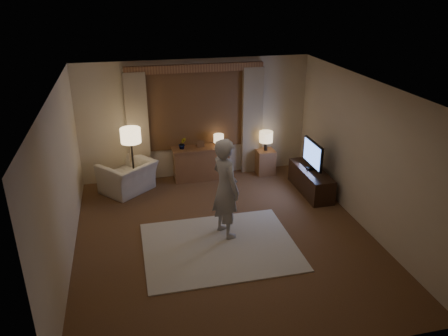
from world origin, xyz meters
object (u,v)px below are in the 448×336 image
object	(u,v)px
sideboard	(201,164)
person	(225,188)
side_table	(265,162)
armchair	(128,177)
tv_stand	(311,181)

from	to	relation	value
sideboard	person	world-z (taller)	person
side_table	person	distance (m)	2.86
person	side_table	bearing A→B (deg)	-51.60
sideboard	armchair	xyz separation A→B (m)	(-1.60, -0.29, -0.02)
armchair	person	bearing A→B (deg)	86.56
side_table	armchair	bearing A→B (deg)	-175.47
sideboard	tv_stand	bearing A→B (deg)	-29.45
sideboard	armchair	distance (m)	1.63
sideboard	person	size ratio (longest dim) A/B	0.69
armchair	side_table	xyz separation A→B (m)	(3.07, 0.24, -0.05)
armchair	tv_stand	bearing A→B (deg)	126.28
tv_stand	armchair	bearing A→B (deg)	166.47
sideboard	armchair	bearing A→B (deg)	-169.63
armchair	tv_stand	world-z (taller)	armchair
sideboard	tv_stand	xyz separation A→B (m)	(2.10, -1.18, -0.10)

